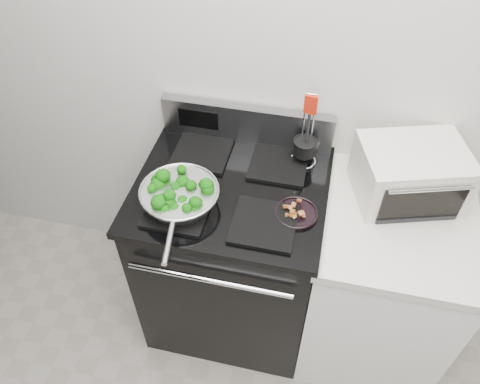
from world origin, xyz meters
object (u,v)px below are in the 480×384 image
(gas_range, at_px, (232,253))
(toaster_oven, at_px, (410,174))
(bacon_plate, at_px, (296,211))
(skillet, at_px, (180,196))
(utensil_holder, at_px, (304,151))

(gas_range, xyz_separation_m, toaster_oven, (0.69, 0.14, 0.55))
(bacon_plate, bearing_deg, skillet, -173.60)
(skillet, xyz_separation_m, bacon_plate, (0.45, 0.05, -0.03))
(bacon_plate, xyz_separation_m, toaster_oven, (0.41, 0.23, 0.07))
(skillet, relative_size, bacon_plate, 2.94)
(gas_range, height_order, toaster_oven, toaster_oven)
(skillet, height_order, bacon_plate, skillet)
(bacon_plate, height_order, utensil_holder, utensil_holder)
(skillet, bearing_deg, gas_range, 31.03)
(gas_range, distance_m, skillet, 0.56)
(gas_range, xyz_separation_m, skillet, (-0.17, -0.14, 0.51))
(gas_range, distance_m, utensil_holder, 0.63)
(utensil_holder, bearing_deg, skillet, -131.39)
(gas_range, bearing_deg, skillet, -139.61)
(utensil_holder, distance_m, toaster_oven, 0.43)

